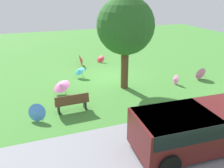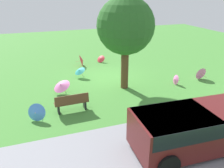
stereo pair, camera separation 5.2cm
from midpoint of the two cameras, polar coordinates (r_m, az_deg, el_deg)
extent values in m
plane|color=#478C38|center=(15.24, -0.30, 1.41)|extent=(40.00, 40.00, 0.00)
cube|color=gray|center=(9.24, 16.06, -14.78)|extent=(40.00, 4.38, 0.01)
cube|color=#591919|center=(8.96, 20.16, -10.03)|extent=(4.68, 2.10, 1.35)
cube|color=black|center=(8.28, 15.34, -8.99)|extent=(2.66, 2.03, 0.55)
cylinder|color=black|center=(7.83, 13.91, -18.83)|extent=(0.77, 0.25, 0.76)
cylinder|color=black|center=(9.14, 7.86, -11.57)|extent=(0.77, 0.25, 0.76)
cylinder|color=black|center=(10.75, 23.83, -7.88)|extent=(0.77, 0.25, 0.76)
cube|color=brown|center=(11.24, -9.82, -4.42)|extent=(1.61, 0.50, 0.05)
cube|color=brown|center=(10.96, -9.67, -3.82)|extent=(1.60, 0.16, 0.45)
cube|color=black|center=(11.25, -12.94, -5.94)|extent=(0.09, 0.41, 0.45)
cube|color=black|center=(11.46, -6.61, -4.93)|extent=(0.09, 0.41, 0.45)
cylinder|color=brown|center=(13.41, 3.26, 4.44)|extent=(0.43, 0.43, 2.66)
sphere|color=#286023|center=(12.89, 3.49, 14.12)|extent=(3.16, 3.16, 3.16)
cylinder|color=tan|center=(15.86, 21.75, 1.89)|extent=(0.06, 0.54, 0.13)
cone|color=pink|center=(16.06, 20.97, 2.50)|extent=(0.80, 0.33, 0.80)
sphere|color=tan|center=(16.10, 20.82, 2.63)|extent=(0.04, 0.04, 0.04)
cylinder|color=tan|center=(15.53, -7.34, 2.50)|extent=(0.26, 0.12, 0.44)
cone|color=teal|center=(15.36, -7.89, 3.32)|extent=(0.90, 0.92, 0.49)
sphere|color=tan|center=(15.33, -8.02, 3.50)|extent=(0.06, 0.05, 0.05)
cylinder|color=tan|center=(18.77, -2.39, 5.89)|extent=(0.24, 0.17, 0.26)
cone|color=#D8383F|center=(18.60, -2.72, 6.25)|extent=(0.81, 0.84, 0.54)
sphere|color=tan|center=(18.56, -2.79, 6.33)|extent=(0.06, 0.06, 0.05)
cylinder|color=tan|center=(17.82, -8.22, 5.54)|extent=(0.43, 0.14, 0.14)
cone|color=#D8383F|center=(17.79, -7.31, 5.80)|extent=(0.57, 0.92, 0.86)
sphere|color=tan|center=(17.78, -7.08, 5.86)|extent=(0.05, 0.05, 0.04)
cylinder|color=tan|center=(14.81, 16.04, 0.95)|extent=(0.31, 0.05, 0.09)
cone|color=pink|center=(14.69, 15.35, 1.05)|extent=(0.30, 0.63, 0.62)
sphere|color=tan|center=(14.66, 15.17, 1.07)|extent=(0.05, 0.04, 0.04)
cylinder|color=tan|center=(13.30, -11.64, -1.27)|extent=(0.23, 0.16, 0.44)
cone|color=pink|center=(13.09, -12.28, -0.30)|extent=(1.28, 1.29, 0.62)
sphere|color=tan|center=(13.04, -12.46, -0.03)|extent=(0.06, 0.06, 0.05)
cylinder|color=tan|center=(11.06, -17.48, -6.43)|extent=(0.19, 0.38, 0.15)
cone|color=#4C8CE5|center=(10.80, -18.05, -6.72)|extent=(0.89, 0.68, 0.81)
sphere|color=tan|center=(10.72, -18.21, -6.81)|extent=(0.05, 0.06, 0.05)
camera|label=1|loc=(0.03, -89.88, 0.05)|focal=37.15mm
camera|label=2|loc=(0.03, 90.12, -0.05)|focal=37.15mm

